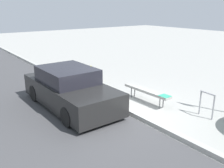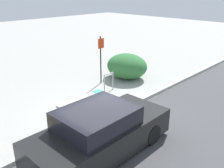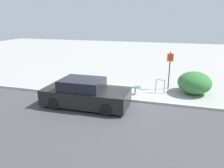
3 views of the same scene
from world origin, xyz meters
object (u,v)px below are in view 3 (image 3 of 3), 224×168
bike_rack (160,85)px  fire_hydrant (66,83)px  bench (123,86)px  sign_post (170,67)px  parked_car_near (85,94)px

bike_rack → fire_hydrant: bearing=-171.3°
bench → bike_rack: 2.16m
bench → sign_post: sign_post is taller
fire_hydrant → sign_post: bearing=16.7°
bike_rack → parked_car_near: (-3.39, -3.07, 0.14)m
parked_car_near → fire_hydrant: bearing=134.4°
sign_post → bike_rack: bearing=-114.2°
fire_hydrant → bike_rack: bearing=8.7°
bench → parked_car_near: (-1.32, -2.45, 0.20)m
bench → parked_car_near: size_ratio=0.49×
bench → parked_car_near: parked_car_near is taller
fire_hydrant → bench: bearing=3.9°
bench → bike_rack: (2.06, 0.62, 0.07)m
bike_rack → sign_post: bearing=65.8°
fire_hydrant → parked_car_near: 3.13m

